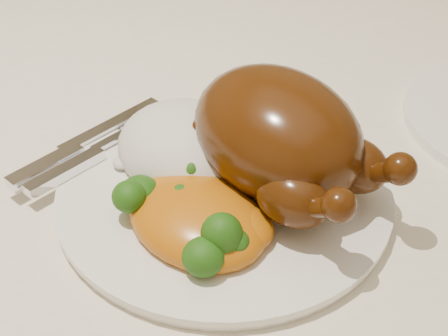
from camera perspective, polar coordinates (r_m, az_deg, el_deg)
The scene contains 7 objects.
dining_table at distance 0.72m, azimuth -5.72°, elevation 0.38°, with size 1.60×0.90×0.76m.
tablecloth at distance 0.67m, azimuth -6.11°, elevation 5.28°, with size 1.73×1.03×0.18m.
dinner_plate at distance 0.51m, azimuth -0.00°, elevation -2.27°, with size 0.27×0.27×0.01m, color white.
roast_chicken at distance 0.48m, azimuth 5.15°, elevation 2.90°, with size 0.20×0.15×0.10m.
rice_mound at distance 0.53m, azimuth -3.47°, elevation 1.90°, with size 0.14×0.13×0.06m.
mac_and_cheese at distance 0.46m, azimuth -2.33°, elevation -4.61°, with size 0.13×0.11×0.05m.
cutlery at distance 0.54m, azimuth -13.35°, elevation 1.21°, with size 0.04×0.17×0.01m.
Camera 1 is at (0.38, -0.42, 1.11)m, focal length 50.00 mm.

